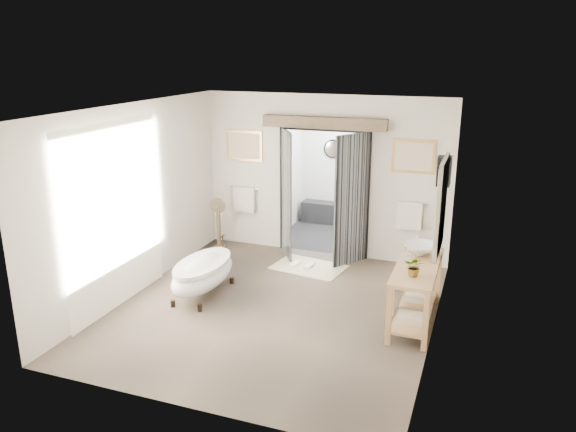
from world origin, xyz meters
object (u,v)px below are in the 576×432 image
object	(u,v)px
vanity	(414,288)
basin	(420,249)
clawfoot_tub	(203,273)
rug	(309,267)

from	to	relation	value
vanity	basin	world-z (taller)	basin
vanity	basin	bearing A→B (deg)	89.35
clawfoot_tub	basin	distance (m)	3.27
clawfoot_tub	basin	bearing A→B (deg)	10.93
rug	basin	bearing A→B (deg)	-26.97
rug	basin	xyz separation A→B (m)	(1.97, -1.00, 0.92)
vanity	rug	world-z (taller)	vanity
basin	rug	bearing A→B (deg)	173.91
clawfoot_tub	vanity	distance (m)	3.16
vanity	rug	bearing A→B (deg)	144.28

